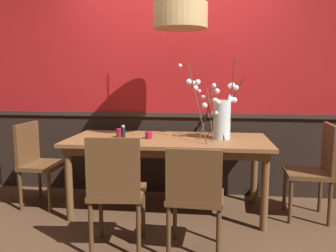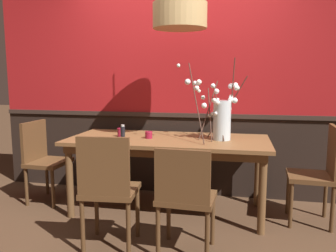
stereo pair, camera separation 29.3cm
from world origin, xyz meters
TOP-DOWN VIEW (x-y plane):
  - ground_plane at (0.00, 0.00)m, footprint 24.00×24.00m
  - back_wall at (0.00, 0.64)m, footprint 4.47×0.14m
  - dining_table at (0.00, 0.00)m, footprint 2.02×0.88m
  - chair_far_side_right at (0.33, 0.85)m, footprint 0.45×0.39m
  - chair_near_side_right at (0.31, -0.85)m, footprint 0.46×0.40m
  - chair_near_side_left at (-0.30, -0.88)m, footprint 0.46×0.44m
  - chair_head_east_end at (1.46, -0.01)m, footprint 0.44×0.43m
  - chair_far_side_left at (-0.34, 0.86)m, footprint 0.45×0.44m
  - chair_head_west_end at (-1.44, 0.02)m, footprint 0.41×0.46m
  - vase_with_blossoms at (0.52, 0.03)m, footprint 0.66×0.66m
  - candle_holder_nearer_center at (-0.50, -0.01)m, footprint 0.07×0.07m
  - candle_holder_nearer_edge at (-0.19, -0.05)m, footprint 0.08×0.08m
  - condiment_bottle at (-0.42, -0.18)m, footprint 0.04×0.04m
  - pendant_lamp at (0.12, -0.04)m, footprint 0.52×0.52m

SIDE VIEW (x-z plane):
  - ground_plane at x=0.00m, z-range 0.00..0.00m
  - chair_near_side_right at x=0.31m, z-range 0.06..0.93m
  - chair_head_west_end at x=-1.44m, z-range 0.06..0.96m
  - chair_far_side_right at x=0.33m, z-range 0.06..0.97m
  - chair_head_east_end at x=1.46m, z-range 0.05..1.00m
  - chair_far_side_left at x=-0.34m, z-range 0.06..0.99m
  - chair_near_side_left at x=-0.30m, z-range 0.06..1.01m
  - dining_table at x=0.00m, z-range 0.31..1.08m
  - candle_holder_nearer_edge at x=-0.19m, z-range 0.77..0.85m
  - candle_holder_nearer_center at x=-0.50m, z-range 0.77..0.87m
  - condiment_bottle at x=-0.42m, z-range 0.77..0.92m
  - vase_with_blossoms at x=0.52m, z-range 0.60..1.40m
  - back_wall at x=0.00m, z-range -0.01..2.63m
  - pendant_lamp at x=0.12m, z-range 1.57..2.36m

